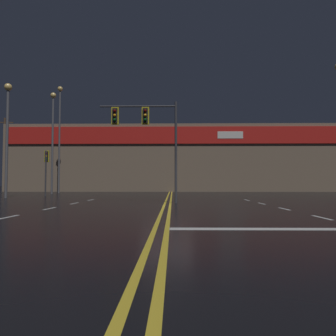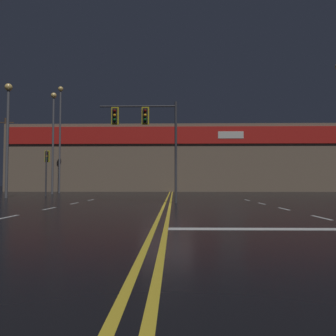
% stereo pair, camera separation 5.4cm
% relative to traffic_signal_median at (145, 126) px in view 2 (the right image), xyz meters
% --- Properties ---
extents(ground_plane, '(200.00, 200.00, 0.00)m').
position_rel_traffic_signal_median_xyz_m(ground_plane, '(1.28, -2.08, -4.34)').
color(ground_plane, black).
extents(road_markings, '(15.20, 60.00, 0.01)m').
position_rel_traffic_signal_median_xyz_m(road_markings, '(2.30, -3.69, -4.33)').
color(road_markings, gold).
rests_on(road_markings, ground).
extents(traffic_signal_median, '(4.35, 0.36, 5.69)m').
position_rel_traffic_signal_median_xyz_m(traffic_signal_median, '(0.00, 0.00, 0.00)').
color(traffic_signal_median, '#38383D').
rests_on(traffic_signal_median, ground).
extents(traffic_signal_corner_northwest, '(0.42, 0.36, 3.89)m').
position_rel_traffic_signal_median_xyz_m(traffic_signal_corner_northwest, '(-9.23, 9.45, -1.48)').
color(traffic_signal_corner_northwest, '#38383D').
rests_on(traffic_signal_corner_northwest, ground).
extents(streetlight_near_right, '(0.56, 0.56, 10.33)m').
position_rel_traffic_signal_median_xyz_m(streetlight_near_right, '(-10.64, 14.57, 2.17)').
color(streetlight_near_right, '#59595E').
rests_on(streetlight_near_right, ground).
extents(streetlight_far_left, '(0.56, 0.56, 8.63)m').
position_rel_traffic_signal_median_xyz_m(streetlight_far_left, '(-10.87, 5.97, 1.24)').
color(streetlight_far_left, '#59595E').
rests_on(streetlight_far_left, ground).
extents(streetlight_far_median, '(0.56, 0.56, 11.99)m').
position_rel_traffic_signal_median_xyz_m(streetlight_far_median, '(-11.15, 17.99, 3.07)').
color(streetlight_far_median, '#59595E').
rests_on(streetlight_far_median, ground).
extents(building_backdrop, '(42.88, 10.23, 8.68)m').
position_rel_traffic_signal_median_xyz_m(building_backdrop, '(1.28, 28.00, 0.02)').
color(building_backdrop, '#7A6651').
rests_on(building_backdrop, ground).
extents(utility_pole_row, '(46.52, 0.26, 12.07)m').
position_rel_traffic_signal_median_xyz_m(utility_pole_row, '(4.55, 23.31, 1.33)').
color(utility_pole_row, '#4C3828').
rests_on(utility_pole_row, ground).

